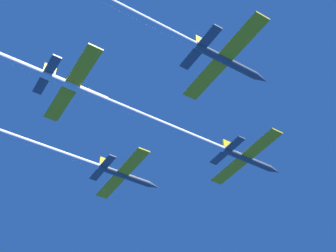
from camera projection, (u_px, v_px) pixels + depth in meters
name	position (u px, v px, depth m)	size (l,w,h in m)	color
jet_lead	(150.00, 119.00, 81.70)	(18.72, 69.98, 3.10)	#4C5660
jet_left_wing	(16.00, 137.00, 86.04)	(18.72, 71.53, 3.10)	#4C5660
jet_right_wing	(134.00, 14.00, 65.53)	(18.72, 57.83, 3.10)	#4C5660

